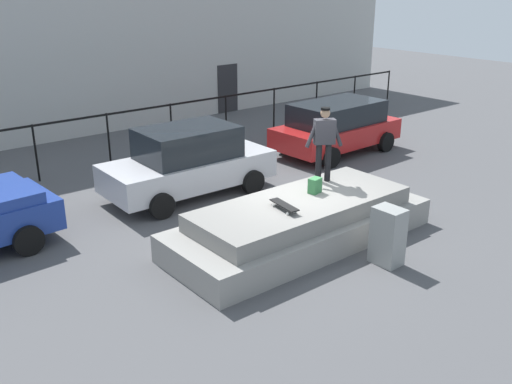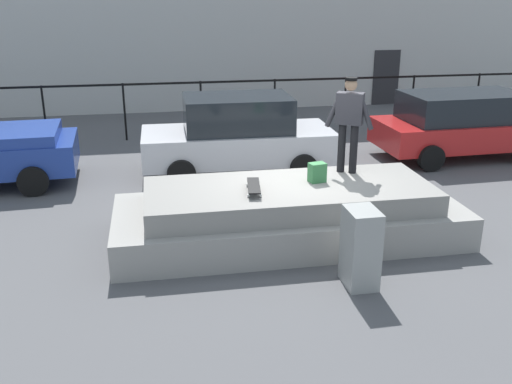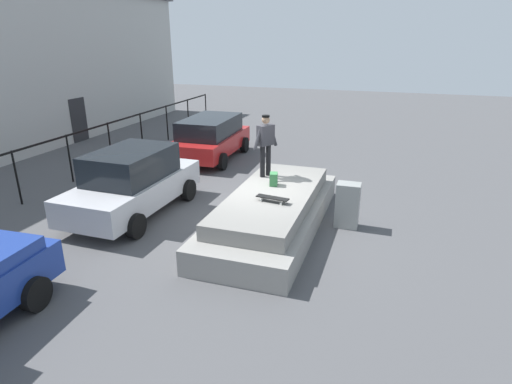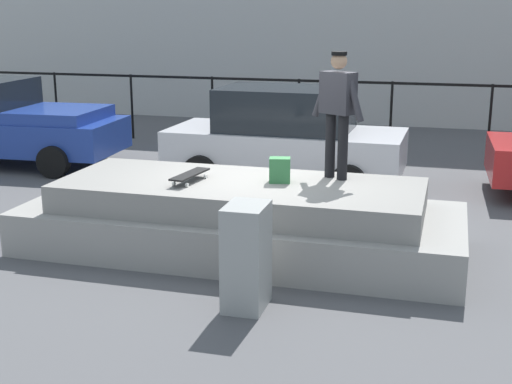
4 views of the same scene
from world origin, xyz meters
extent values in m
plane|color=#4C4C4F|center=(0.00, 0.00, 0.00)|extent=(60.00, 60.00, 0.00)
cube|color=gray|center=(-0.26, -0.45, 0.30)|extent=(5.99, 2.35, 0.59)
cube|color=gray|center=(-0.26, -0.45, 0.78)|extent=(4.92, 1.93, 0.37)
cylinder|color=black|center=(0.86, 0.18, 1.41)|extent=(0.14, 0.14, 0.90)
cylinder|color=black|center=(1.05, 0.07, 1.41)|extent=(0.14, 0.14, 0.90)
cube|color=#26262B|center=(0.96, 0.12, 2.14)|extent=(0.53, 0.44, 0.56)
cylinder|color=#26262B|center=(0.71, 0.26, 2.09)|extent=(0.31, 0.23, 0.61)
cylinder|color=#26262B|center=(1.20, -0.02, 2.09)|extent=(0.31, 0.23, 0.61)
sphere|color=tan|center=(0.96, 0.12, 2.57)|extent=(0.22, 0.22, 0.22)
cylinder|color=black|center=(0.96, 0.12, 2.67)|extent=(0.29, 0.29, 0.05)
cube|color=black|center=(-0.91, -0.64, 1.07)|extent=(0.31, 0.83, 0.02)
cylinder|color=silver|center=(-1.04, -0.88, 0.99)|extent=(0.04, 0.06, 0.06)
cylinder|color=silver|center=(-0.84, -0.91, 0.99)|extent=(0.04, 0.06, 0.06)
cylinder|color=silver|center=(-0.97, -0.36, 0.99)|extent=(0.04, 0.06, 0.06)
cylinder|color=silver|center=(-0.77, -0.39, 0.99)|extent=(0.04, 0.06, 0.06)
cube|color=#33723F|center=(0.27, -0.32, 1.13)|extent=(0.32, 0.25, 0.34)
cube|color=navy|center=(-6.51, 3.53, 0.66)|extent=(4.63, 2.17, 0.67)
cube|color=navy|center=(-5.60, 3.58, 1.11)|extent=(2.14, 1.94, 0.24)
cylinder|color=black|center=(-5.16, 4.58, 0.32)|extent=(0.65, 0.25, 0.64)
cylinder|color=black|center=(-5.05, 2.62, 0.32)|extent=(0.65, 0.25, 0.64)
cube|color=#B7B7BC|center=(-0.56, 3.49, 0.67)|extent=(4.46, 1.94, 0.71)
cube|color=black|center=(-0.56, 3.49, 1.42)|extent=(2.46, 1.69, 0.79)
cylinder|color=black|center=(-1.92, 4.47, 0.32)|extent=(0.64, 0.23, 0.64)
cylinder|color=black|center=(-1.95, 2.55, 0.32)|extent=(0.64, 0.23, 0.64)
cylinder|color=black|center=(0.83, 4.43, 0.32)|extent=(0.64, 0.23, 0.64)
cylinder|color=black|center=(0.80, 2.51, 0.32)|extent=(0.64, 0.23, 0.64)
cube|color=gray|center=(0.38, -2.29, 0.59)|extent=(0.45, 0.61, 1.19)
cylinder|color=black|center=(-7.64, 7.06, 0.82)|extent=(0.06, 0.06, 1.64)
cylinder|color=black|center=(-5.45, 7.06, 0.82)|extent=(0.06, 0.06, 1.64)
cylinder|color=black|center=(-3.27, 7.06, 0.82)|extent=(0.06, 0.06, 1.64)
cylinder|color=black|center=(-1.09, 7.06, 0.82)|extent=(0.06, 0.06, 1.64)
cylinder|color=black|center=(1.09, 7.06, 0.82)|extent=(0.06, 0.06, 1.64)
cylinder|color=black|center=(3.27, 7.06, 0.82)|extent=(0.06, 0.06, 1.64)
cube|color=black|center=(0.00, 7.06, 1.60)|extent=(24.00, 0.04, 0.06)
cube|color=#B2B2AD|center=(0.00, 14.46, 3.34)|extent=(30.72, 7.17, 6.68)
camera|label=1|loc=(-8.15, -8.66, 5.40)|focal=40.27mm
camera|label=2|loc=(-2.48, -9.47, 4.17)|focal=40.25mm
camera|label=3|loc=(-10.05, -3.26, 4.73)|focal=29.89mm
camera|label=4|loc=(2.46, -9.25, 3.23)|focal=49.06mm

